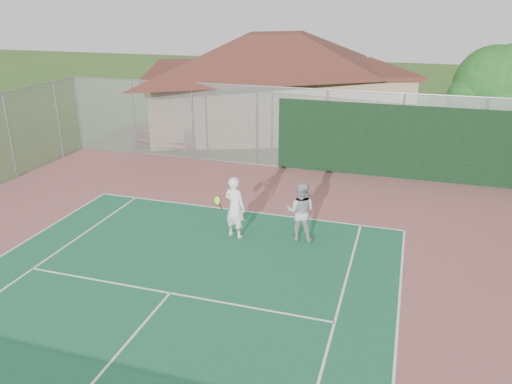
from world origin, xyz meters
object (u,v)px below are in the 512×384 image
at_px(clubhouse, 275,72).
at_px(bleachers, 169,135).
at_px(player_grey_back, 301,212).
at_px(player_white_front, 235,208).
at_px(tree, 496,88).

height_order(clubhouse, bleachers, clubhouse).
bearing_deg(bleachers, player_grey_back, -34.67).
distance_m(player_white_front, player_grey_back, 2.00).
distance_m(bleachers, player_white_front, 10.89).
xyz_separation_m(bleachers, player_grey_back, (8.52, -8.27, 0.32)).
bearing_deg(tree, bleachers, -177.30).
relative_size(bleachers, player_grey_back, 1.76).
bearing_deg(clubhouse, tree, -45.93).
bearing_deg(player_white_front, player_grey_back, -150.02).
relative_size(clubhouse, player_white_front, 8.75).
height_order(bleachers, player_grey_back, player_grey_back).
xyz_separation_m(bleachers, player_white_front, (6.56, -8.68, 0.38)).
relative_size(player_white_front, player_grey_back, 1.07).
distance_m(bleachers, player_grey_back, 11.88).
xyz_separation_m(bleachers, tree, (14.62, 0.69, 2.92)).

